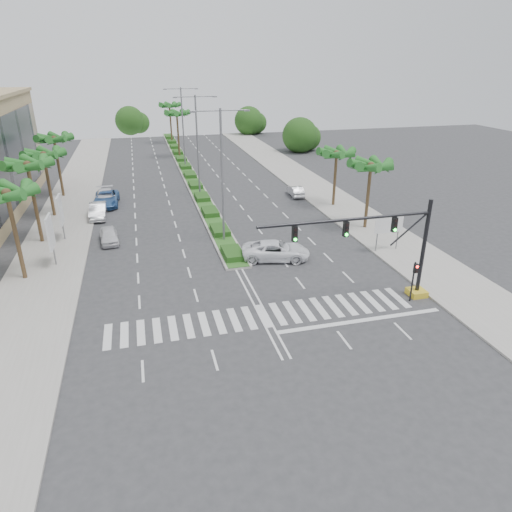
% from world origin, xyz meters
% --- Properties ---
extents(ground, '(160.00, 160.00, 0.00)m').
position_xyz_m(ground, '(0.00, 0.00, 0.00)').
color(ground, '#333335').
rests_on(ground, ground).
extents(footpath_right, '(6.00, 120.00, 0.15)m').
position_xyz_m(footpath_right, '(15.20, 20.00, 0.07)').
color(footpath_right, gray).
rests_on(footpath_right, ground).
extents(footpath_left, '(6.00, 120.00, 0.15)m').
position_xyz_m(footpath_left, '(-15.20, 20.00, 0.07)').
color(footpath_left, gray).
rests_on(footpath_left, ground).
extents(median, '(2.20, 75.00, 0.20)m').
position_xyz_m(median, '(0.00, 45.00, 0.10)').
color(median, gray).
rests_on(median, ground).
extents(median_grass, '(1.80, 75.00, 0.04)m').
position_xyz_m(median_grass, '(0.00, 45.00, 0.22)').
color(median_grass, '#2B541D').
rests_on(median_grass, median).
extents(signal_gantry, '(12.60, 1.20, 7.20)m').
position_xyz_m(signal_gantry, '(9.27, -0.00, 3.46)').
color(signal_gantry, gold).
rests_on(signal_gantry, ground).
extents(pedestrian_signal, '(0.28, 0.36, 3.00)m').
position_xyz_m(pedestrian_signal, '(10.60, -0.68, 2.04)').
color(pedestrian_signal, black).
rests_on(pedestrian_signal, ground).
extents(direction_sign, '(2.70, 0.11, 3.40)m').
position_xyz_m(direction_sign, '(13.50, 7.99, 2.45)').
color(direction_sign, slate).
rests_on(direction_sign, ground).
extents(billboard_near, '(0.18, 2.10, 4.35)m').
position_xyz_m(billboard_near, '(-14.50, 12.00, 2.96)').
color(billboard_near, slate).
rests_on(billboard_near, ground).
extents(billboard_far, '(0.18, 2.10, 4.35)m').
position_xyz_m(billboard_far, '(-14.50, 18.00, 2.96)').
color(billboard_far, slate).
rests_on(billboard_far, ground).
extents(palm_left_near, '(4.57, 4.68, 7.55)m').
position_xyz_m(palm_left_near, '(-16.50, 10.00, 6.69)').
color(palm_left_near, brown).
rests_on(palm_left_near, ground).
extents(palm_left_mid, '(4.57, 4.68, 7.95)m').
position_xyz_m(palm_left_mid, '(-16.50, 18.00, 7.08)').
color(palm_left_mid, brown).
rests_on(palm_left_mid, ground).
extents(palm_left_far, '(4.57, 4.68, 7.35)m').
position_xyz_m(palm_left_far, '(-16.50, 26.00, 6.50)').
color(palm_left_far, brown).
rests_on(palm_left_far, ground).
extents(palm_left_end, '(4.57, 4.68, 7.75)m').
position_xyz_m(palm_left_end, '(-16.50, 34.00, 6.88)').
color(palm_left_end, brown).
rests_on(palm_left_end, ground).
extents(palm_right_near, '(4.57, 4.68, 7.05)m').
position_xyz_m(palm_right_near, '(14.50, 14.00, 6.20)').
color(palm_right_near, brown).
rests_on(palm_right_near, ground).
extents(palm_right_far, '(4.57, 4.68, 6.75)m').
position_xyz_m(palm_right_far, '(14.50, 22.00, 5.91)').
color(palm_right_far, brown).
rests_on(palm_right_far, ground).
extents(palm_median_a, '(4.57, 4.68, 8.05)m').
position_xyz_m(palm_median_a, '(0.00, 55.00, 7.17)').
color(palm_median_a, brown).
rests_on(palm_median_a, ground).
extents(palm_median_b, '(4.57, 4.68, 8.05)m').
position_xyz_m(palm_median_b, '(0.00, 70.00, 7.17)').
color(palm_median_b, brown).
rests_on(palm_median_b, ground).
extents(streetlight_near, '(5.10, 0.25, 12.00)m').
position_xyz_m(streetlight_near, '(0.00, 14.00, 6.81)').
color(streetlight_near, slate).
rests_on(streetlight_near, ground).
extents(streetlight_mid, '(5.10, 0.25, 12.00)m').
position_xyz_m(streetlight_mid, '(0.00, 30.00, 6.81)').
color(streetlight_mid, slate).
rests_on(streetlight_mid, ground).
extents(streetlight_far, '(5.10, 0.25, 12.00)m').
position_xyz_m(streetlight_far, '(0.00, 46.00, 6.81)').
color(streetlight_far, slate).
rests_on(streetlight_far, ground).
extents(car_parked_a, '(1.99, 4.11, 1.35)m').
position_xyz_m(car_parked_a, '(-10.41, 16.47, 0.68)').
color(car_parked_a, silver).
rests_on(car_parked_a, ground).
extents(car_parked_b, '(1.69, 4.78, 1.57)m').
position_xyz_m(car_parked_b, '(-11.80, 24.30, 0.79)').
color(car_parked_b, '#B7B7BC').
rests_on(car_parked_b, ground).
extents(car_parked_c, '(2.90, 5.93, 1.62)m').
position_xyz_m(car_parked_c, '(-11.12, 28.75, 0.81)').
color(car_parked_c, '#305995').
rests_on(car_parked_c, ground).
extents(car_parked_d, '(2.53, 5.71, 1.63)m').
position_xyz_m(car_parked_d, '(-11.24, 29.32, 0.81)').
color(car_parked_d, white).
rests_on(car_parked_d, ground).
extents(car_crossing, '(6.22, 3.97, 1.60)m').
position_xyz_m(car_crossing, '(3.51, 8.80, 0.80)').
color(car_crossing, white).
rests_on(car_crossing, ground).
extents(car_right, '(1.58, 3.97, 1.28)m').
position_xyz_m(car_right, '(11.57, 26.98, 0.64)').
color(car_right, silver).
rests_on(car_right, ground).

